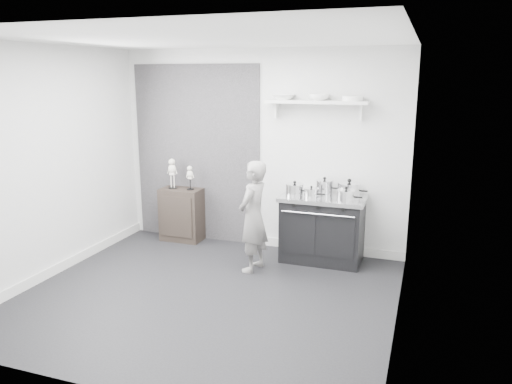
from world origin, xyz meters
TOP-DOWN VIEW (x-y plane):
  - ground at (0.00, 0.00)m, footprint 4.00×4.00m
  - room_shell at (-0.09, 0.15)m, footprint 4.02×3.62m
  - wall_shelf at (0.80, 1.68)m, footprint 1.30×0.26m
  - stove at (0.96, 1.48)m, footprint 1.07×0.67m
  - side_cabinet at (-1.13, 1.61)m, footprint 0.59×0.34m
  - child at (0.24, 0.86)m, footprint 0.40×0.54m
  - pot_front_left at (0.61, 1.40)m, footprint 0.32×0.23m
  - pot_back_left at (0.95, 1.60)m, footprint 0.32×0.23m
  - pot_back_right at (1.27, 1.58)m, footprint 0.38×0.30m
  - pot_front_right at (1.28, 1.29)m, footprint 0.31×0.22m
  - pot_front_center at (0.84, 1.34)m, footprint 0.27×0.18m
  - skeleton_full at (-1.26, 1.61)m, footprint 0.14×0.09m
  - skeleton_torso at (-0.98, 1.61)m, footprint 0.11×0.07m
  - bowl_large at (0.37, 1.67)m, footprint 0.29×0.29m
  - bowl_small at (0.83, 1.67)m, footprint 0.25×0.25m
  - plate_stack at (1.25, 1.67)m, footprint 0.26×0.26m

SIDE VIEW (x-z plane):
  - ground at x=0.00m, z-range 0.00..0.00m
  - side_cabinet at x=-1.13m, z-range 0.00..0.76m
  - stove at x=0.96m, z-range 0.00..0.86m
  - child at x=0.24m, z-range 0.00..1.37m
  - pot_front_center at x=0.84m, z-range 0.84..0.99m
  - pot_front_right at x=1.28m, z-range 0.84..1.02m
  - pot_front_left at x=0.61m, z-range 0.84..1.03m
  - pot_back_right at x=1.27m, z-range 0.83..1.06m
  - pot_back_left at x=0.95m, z-range 0.84..1.06m
  - skeleton_torso at x=-0.98m, z-range 0.76..1.16m
  - skeleton_full at x=-1.26m, z-range 0.76..1.26m
  - room_shell at x=-0.09m, z-range 0.28..2.99m
  - wall_shelf at x=0.80m, z-range 1.89..2.13m
  - plate_stack at x=1.25m, z-range 2.04..2.10m
  - bowl_large at x=0.37m, z-range 2.04..2.11m
  - bowl_small at x=0.83m, z-range 2.04..2.12m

